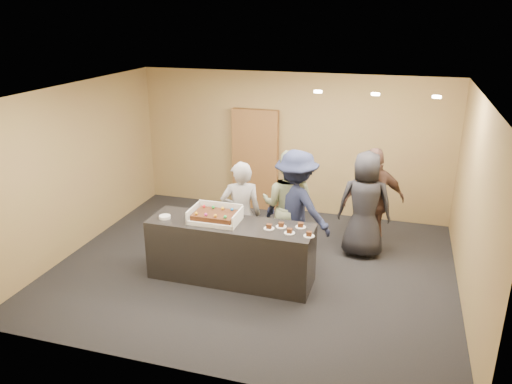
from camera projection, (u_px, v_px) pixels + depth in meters
The scene contains 17 objects.
room at pixel (254, 185), 7.30m from camera, with size 6.04×6.00×2.70m.
serving_counter at pixel (231, 251), 7.27m from camera, with size 2.40×0.70×0.90m, color black.
storage_cabinet at pixel (255, 160), 9.78m from camera, with size 0.91×0.15×2.00m, color brown.
cake_box at pixel (216, 218), 7.18m from camera, with size 0.70×0.49×0.21m.
sheet_cake at pixel (215, 215), 7.14m from camera, with size 0.60×0.42×0.12m.
plate_stack at pixel (165, 217), 7.27m from camera, with size 0.17×0.17×0.04m, color white.
slice_a at pixel (269, 227), 6.92m from camera, with size 0.15×0.15×0.07m.
slice_b at pixel (281, 225), 6.98m from camera, with size 0.15×0.15×0.07m.
slice_c at pixel (290, 232), 6.78m from camera, with size 0.15×0.15×0.07m.
slice_d at pixel (301, 226), 6.97m from camera, with size 0.15×0.15×0.07m.
slice_e at pixel (309, 235), 6.69m from camera, with size 0.15×0.15×0.07m.
person_server_grey at pixel (241, 215), 7.53m from camera, with size 0.62×0.40×1.69m, color gray.
person_sage_man at pixel (288, 205), 7.79m from camera, with size 0.86×0.67×1.78m, color gray.
person_navy_man at pixel (296, 208), 7.65m from camera, with size 1.17×0.67×1.81m, color #1C223E.
person_brown_extra at pixel (373, 201), 8.01m from camera, with size 1.03×0.43×1.75m, color brown.
person_dark_suit at pixel (365, 204), 7.89m from camera, with size 0.85×0.55×1.73m, color black.
ceiling_spotlights at pixel (375, 94), 6.87m from camera, with size 1.72×0.12×0.03m.
Camera 1 is at (2.00, -6.60, 3.75)m, focal length 35.00 mm.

